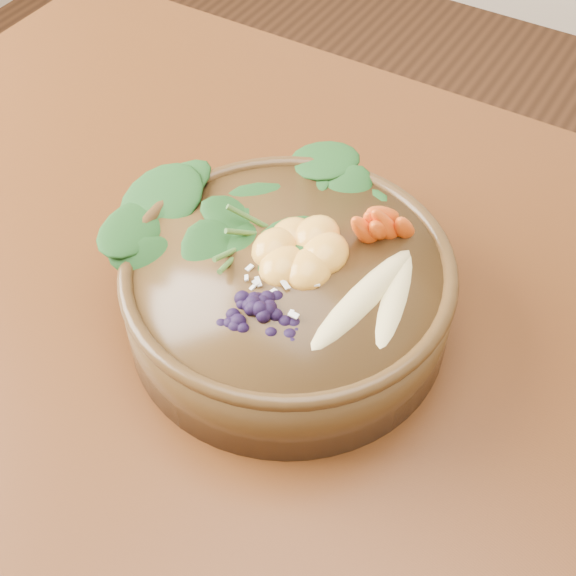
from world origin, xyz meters
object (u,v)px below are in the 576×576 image
Objects in this scene: dining_table at (458,491)px; kale_heap at (276,189)px; carrot_cluster at (385,197)px; stoneware_bowl at (288,295)px; blueberry_pile at (255,298)px; mandarin_cluster at (300,240)px; banana_halves at (380,287)px.

dining_table is 0.33m from kale_heap.
dining_table is 19.75× the size of carrot_cluster.
blueberry_pile is at bearing -84.94° from stoneware_bowl.
dining_table is 17.17× the size of mandarin_cluster.
banana_halves is at bearing -7.55° from mandarin_cluster.
carrot_cluster is at bearing 144.65° from dining_table.
dining_table is at bearing -17.97° from banana_halves.
kale_heap reaches higher than banana_halves.
stoneware_bowl is at bearing -94.15° from mandarin_cluster.
mandarin_cluster is 0.69× the size of blueberry_pile.
dining_table is at bearing -37.55° from carrot_cluster.
blueberry_pile is at bearing -141.51° from banana_halves.
stoneware_bowl is at bearing 95.06° from blueberry_pile.
carrot_cluster reaches higher than dining_table.
banana_halves is (0.13, -0.05, -0.01)m from kale_heap.
dining_table is 0.28m from blueberry_pile.
dining_table is at bearing -18.81° from kale_heap.
mandarin_cluster reaches higher than dining_table.
blueberry_pile is at bearing -109.55° from carrot_cluster.
banana_halves is 1.23× the size of blueberry_pile.
banana_halves is at bearing 164.23° from dining_table.
carrot_cluster is (0.10, 0.02, 0.02)m from kale_heap.
carrot_cluster is 0.48× the size of banana_halves.
blueberry_pile reaches higher than mandarin_cluster.
carrot_cluster reaches higher than stoneware_bowl.
kale_heap reaches higher than stoneware_bowl.
stoneware_bowl is 3.15× the size of mandarin_cluster.
banana_halves is 0.10m from blueberry_pile.
kale_heap is at bearing 114.00° from blueberry_pile.
carrot_cluster is 0.87× the size of mandarin_cluster.
carrot_cluster is at bearing 58.50° from stoneware_bowl.
dining_table is 0.22m from banana_halves.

